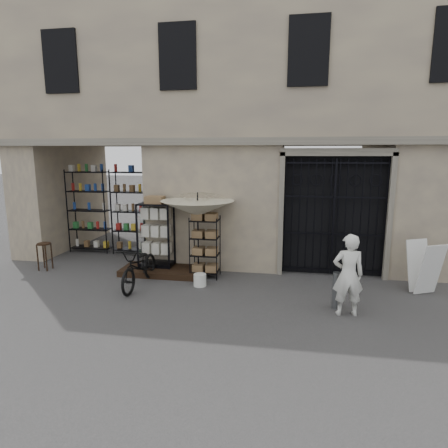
% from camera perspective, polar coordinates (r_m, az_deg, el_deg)
% --- Properties ---
extents(ground, '(80.00, 80.00, 0.00)m').
position_cam_1_polar(ground, '(7.67, 4.25, -12.11)').
color(ground, black).
rests_on(ground, ground).
extents(main_building, '(14.00, 4.00, 9.00)m').
position_cam_1_polar(main_building, '(11.16, 6.63, 18.55)').
color(main_building, tan).
rests_on(main_building, ground).
extents(shop_recess, '(3.00, 1.70, 3.00)m').
position_cam_1_polar(shop_recess, '(11.19, -17.79, 2.68)').
color(shop_recess, black).
rests_on(shop_recess, ground).
extents(shop_shelving, '(2.70, 0.50, 2.50)m').
position_cam_1_polar(shop_shelving, '(11.69, -16.82, 1.82)').
color(shop_shelving, black).
rests_on(shop_shelving, ground).
extents(iron_gate, '(2.50, 0.21, 3.00)m').
position_cam_1_polar(iron_gate, '(9.50, 16.26, 1.38)').
color(iron_gate, black).
rests_on(iron_gate, ground).
extents(step_platform, '(2.00, 0.90, 0.15)m').
position_cam_1_polar(step_platform, '(9.56, -9.42, -7.06)').
color(step_platform, black).
rests_on(step_platform, ground).
extents(display_cabinet, '(0.92, 0.73, 1.74)m').
position_cam_1_polar(display_cabinet, '(9.57, -10.32, -2.13)').
color(display_cabinet, black).
rests_on(display_cabinet, step_platform).
extents(wire_rack, '(0.75, 0.62, 1.49)m').
position_cam_1_polar(wire_rack, '(9.05, -2.90, -3.62)').
color(wire_rack, black).
rests_on(wire_rack, ground).
extents(market_umbrella, '(1.90, 1.92, 2.48)m').
position_cam_1_polar(market_umbrella, '(8.89, -4.04, 3.03)').
color(market_umbrella, black).
rests_on(market_umbrella, ground).
extents(white_bucket, '(0.37, 0.37, 0.28)m').
position_cam_1_polar(white_bucket, '(8.61, -3.69, -8.51)').
color(white_bucket, silver).
rests_on(white_bucket, ground).
extents(bicycle, '(0.64, 0.95, 1.77)m').
position_cam_1_polar(bicycle, '(8.83, -12.56, -9.23)').
color(bicycle, black).
rests_on(bicycle, ground).
extents(wooden_stool, '(0.44, 0.44, 0.71)m').
position_cam_1_polar(wooden_stool, '(10.73, -25.65, -4.38)').
color(wooden_stool, black).
rests_on(wooden_stool, ground).
extents(steel_bollard, '(0.16, 0.16, 0.73)m').
position_cam_1_polar(steel_bollard, '(7.65, 16.65, -9.68)').
color(steel_bollard, slate).
rests_on(steel_bollard, ground).
extents(shopkeeper, '(0.71, 1.60, 0.37)m').
position_cam_1_polar(shopkeeper, '(7.57, 18.03, -12.96)').
color(shopkeeper, silver).
rests_on(shopkeeper, ground).
extents(easel_sign, '(0.74, 0.77, 1.11)m').
position_cam_1_polar(easel_sign, '(9.11, 28.20, -5.84)').
color(easel_sign, silver).
rests_on(easel_sign, ground).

